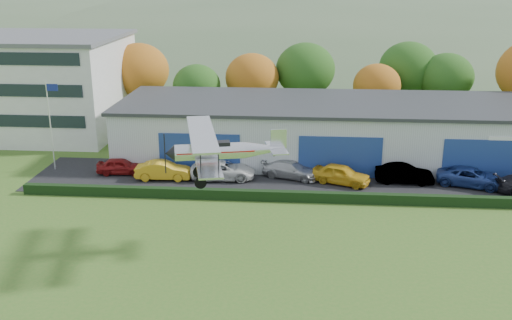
# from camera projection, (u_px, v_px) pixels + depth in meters

# --- Properties ---
(ground) EXTENTS (300.00, 300.00, 0.00)m
(ground) POSITION_uv_depth(u_px,v_px,m) (263.00, 320.00, 29.38)
(ground) COLOR #396821
(ground) RESTS_ON ground
(apron) EXTENTS (48.00, 9.00, 0.05)m
(apron) POSITION_uv_depth(u_px,v_px,m) (316.00, 180.00, 49.08)
(apron) COLOR black
(apron) RESTS_ON ground
(hedge) EXTENTS (46.00, 0.60, 0.80)m
(hedge) POSITION_uv_depth(u_px,v_px,m) (317.00, 197.00, 44.41)
(hedge) COLOR black
(hedge) RESTS_ON ground
(hangar) EXTENTS (40.60, 12.60, 5.30)m
(hangar) POSITION_uv_depth(u_px,v_px,m) (337.00, 129.00, 54.74)
(hangar) COLOR #B2B7BC
(hangar) RESTS_ON ground
(office_block) EXTENTS (20.60, 15.60, 10.40)m
(office_block) POSITION_uv_depth(u_px,v_px,m) (27.00, 84.00, 63.11)
(office_block) COLOR silver
(office_block) RESTS_ON ground
(flagpole) EXTENTS (1.05, 0.10, 8.00)m
(flagpole) POSITION_uv_depth(u_px,v_px,m) (51.00, 117.00, 50.29)
(flagpole) COLOR silver
(flagpole) RESTS_ON ground
(tree_belt) EXTENTS (75.70, 13.22, 10.12)m
(tree_belt) POSITION_uv_depth(u_px,v_px,m) (295.00, 75.00, 66.15)
(tree_belt) COLOR #3D2614
(tree_belt) RESTS_ON ground
(distant_hills) EXTENTS (430.00, 196.00, 56.00)m
(distant_hills) POSITION_uv_depth(u_px,v_px,m) (281.00, 82.00, 166.56)
(distant_hills) COLOR #4C6642
(distant_hills) RESTS_ON ground
(car_0) EXTENTS (4.16, 1.87, 1.39)m
(car_0) POSITION_uv_depth(u_px,v_px,m) (121.00, 166.00, 50.40)
(car_0) COLOR maroon
(car_0) RESTS_ON apron
(car_1) EXTENTS (4.74, 1.86, 1.54)m
(car_1) POSITION_uv_depth(u_px,v_px,m) (163.00, 170.00, 49.08)
(car_1) COLOR gold
(car_1) RESTS_ON apron
(car_2) EXTENTS (5.59, 2.87, 1.51)m
(car_2) POSITION_uv_depth(u_px,v_px,m) (223.00, 170.00, 49.16)
(car_2) COLOR silver
(car_2) RESTS_ON apron
(car_3) EXTENTS (5.31, 3.48, 1.43)m
(car_3) POSITION_uv_depth(u_px,v_px,m) (291.00, 170.00, 49.44)
(car_3) COLOR silver
(car_3) RESTS_ON apron
(car_4) EXTENTS (5.11, 3.53, 1.62)m
(car_4) POSITION_uv_depth(u_px,v_px,m) (341.00, 174.00, 48.04)
(car_4) COLOR gold
(car_4) RESTS_ON apron
(car_5) EXTENTS (4.83, 1.92, 1.56)m
(car_5) POSITION_uv_depth(u_px,v_px,m) (404.00, 174.00, 48.21)
(car_5) COLOR gray
(car_5) RESTS_ON apron
(car_6) EXTENTS (5.89, 4.02, 1.50)m
(car_6) POSITION_uv_depth(u_px,v_px,m) (471.00, 177.00, 47.55)
(car_6) COLOR navy
(car_6) RESTS_ON apron
(biplane) EXTENTS (7.59, 8.64, 3.22)m
(biplane) POSITION_uv_depth(u_px,v_px,m) (220.00, 149.00, 35.64)
(biplane) COLOR silver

